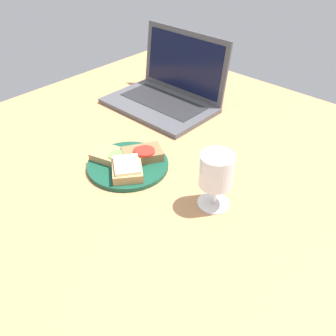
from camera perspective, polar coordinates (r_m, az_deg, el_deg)
name	(u,v)px	position (r cm, az deg, el deg)	size (l,w,h in cm)	color
wooden_table	(161,182)	(95.92, -1.01, -2.14)	(140.00, 140.00, 3.00)	#B27F51
plate	(128,165)	(98.75, -6.13, 0.44)	(21.32, 21.32, 1.20)	#144733
sandwich_with_cucumber	(113,156)	(99.90, -8.36, 1.83)	(12.11, 9.52, 2.26)	#A88456
sandwich_with_cheese	(127,169)	(93.91, -6.25, -0.13)	(11.92, 11.63, 3.16)	#A88456
sandwich_with_tomato	(143,154)	(99.23, -3.91, 2.19)	(10.99, 12.22, 3.07)	brown
wine_glass	(216,173)	(82.28, 7.36, -0.82)	(7.63, 7.63, 13.60)	white
laptop	(167,91)	(128.19, -0.09, 11.66)	(35.50, 26.02, 22.50)	#4C4C51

